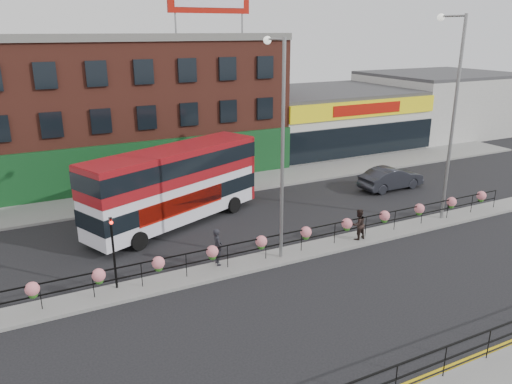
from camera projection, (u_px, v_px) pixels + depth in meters
name	position (u px, v px, depth m)	size (l,w,h in m)	color
ground	(284.00, 257.00, 24.46)	(120.00, 120.00, 0.00)	black
north_pavement	(197.00, 189.00, 34.60)	(60.00, 4.00, 0.15)	gray
median	(284.00, 256.00, 24.44)	(60.00, 1.60, 0.15)	gray
yellow_line_inner	(433.00, 372.00, 16.25)	(60.00, 0.10, 0.01)	gold
yellow_line_outer	(437.00, 376.00, 16.10)	(60.00, 0.10, 0.01)	gold
brick_building	(109.00, 105.00, 38.04)	(25.00, 12.21, 10.30)	brown
supermarket	(325.00, 118.00, 47.40)	(15.00, 12.25, 5.30)	silver
warehouse_east	(438.00, 102.00, 53.70)	(14.50, 12.00, 6.30)	#B6B5B1
median_railing	(284.00, 238.00, 24.14)	(30.04, 0.56, 1.23)	black
south_railing	(397.00, 373.00, 14.75)	(20.04, 0.05, 1.12)	black
double_decker_bus	(175.00, 179.00, 27.82)	(11.08, 6.64, 4.43)	white
car	(391.00, 178.00, 34.70)	(4.78, 1.78, 1.56)	#272931
pedestrian_a	(217.00, 247.00, 23.15)	(0.46, 0.67, 1.78)	black
pedestrian_b	(358.00, 224.00, 25.97)	(0.85, 0.69, 1.65)	black
lamp_column_west	(280.00, 133.00, 22.55)	(0.37, 1.79, 10.22)	gray
lamp_column_east	(451.00, 102.00, 27.32)	(0.41, 1.99, 11.32)	gray
traffic_light_median	(112.00, 238.00, 20.57)	(0.15, 0.28, 3.65)	black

